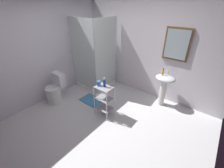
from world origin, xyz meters
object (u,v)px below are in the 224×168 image
storage_cart (104,99)px  pedestal_sink (164,84)px  bath_mat (92,100)px  hand_soap_bottle (163,72)px  rinse_cup (99,83)px  shower_stall (96,72)px  toilet (55,91)px  shampoo_bottle_blue (104,83)px

storage_cart → pedestal_sink: bearing=53.7°
pedestal_sink → bath_mat: 1.90m
hand_soap_bottle → rinse_cup: size_ratio=1.52×
pedestal_sink → bath_mat: bearing=-146.5°
shower_stall → hand_soap_bottle: bearing=9.1°
toilet → shampoo_bottle_blue: shampoo_bottle_blue is taller
rinse_cup → bath_mat: 0.95m
shower_stall → hand_soap_bottle: shower_stall is taller
shower_stall → shampoo_bottle_blue: shower_stall is taller
pedestal_sink → storage_cart: pedestal_sink is taller
toilet → bath_mat: 0.98m
shower_stall → shampoo_bottle_blue: size_ratio=9.40×
toilet → hand_soap_bottle: 2.73m
storage_cart → bath_mat: bearing=162.5°
shampoo_bottle_blue → toilet: bearing=-163.8°
storage_cart → bath_mat: 0.79m
shower_stall → rinse_cup: (0.98, -0.91, 0.33)m
toilet → pedestal_sink: bearing=35.0°
storage_cart → shampoo_bottle_blue: bearing=87.2°
pedestal_sink → hand_soap_bottle: bearing=-178.6°
shower_stall → bath_mat: 0.96m
pedestal_sink → toilet: 2.75m
toilet → bath_mat: (0.73, 0.57, -0.31)m
rinse_cup → bath_mat: rinse_cup is taller
storage_cart → bath_mat: storage_cart is taller
pedestal_sink → storage_cart: bearing=-126.3°
storage_cart → hand_soap_bottle: bearing=56.4°
shower_stall → shampoo_bottle_blue: (1.11, -0.87, 0.37)m
pedestal_sink → bath_mat: (-1.51, -1.00, -0.57)m
shower_stall → toilet: size_ratio=2.63×
hand_soap_bottle → shampoo_bottle_blue: 1.42m
shower_stall → bath_mat: shower_stall is taller
shower_stall → storage_cart: shower_stall is taller
shower_stall → rinse_cup: size_ratio=18.55×
shower_stall → shampoo_bottle_blue: 1.46m
shower_stall → shampoo_bottle_blue: bearing=-38.2°
shower_stall → bath_mat: (0.48, -0.70, -0.45)m
toilet → bath_mat: toilet is taller
hand_soap_bottle → shampoo_bottle_blue: bearing=-124.1°
shampoo_bottle_blue → rinse_cup: (-0.13, -0.04, -0.04)m
hand_soap_bottle → storage_cart: bearing=-123.6°
hand_soap_bottle → bath_mat: 1.95m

